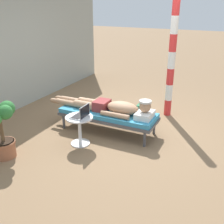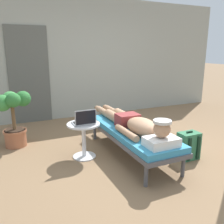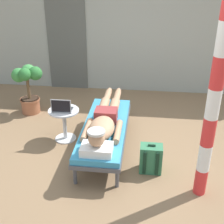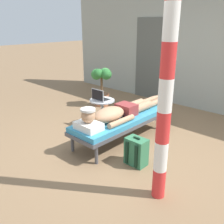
{
  "view_description": "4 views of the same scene",
  "coord_description": "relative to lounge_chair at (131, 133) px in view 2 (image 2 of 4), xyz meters",
  "views": [
    {
      "loc": [
        -4.51,
        -2.01,
        2.39
      ],
      "look_at": [
        -0.44,
        -0.06,
        0.52
      ],
      "focal_mm": 43.59,
      "sensor_mm": 36.0,
      "label": 1
    },
    {
      "loc": [
        -1.89,
        -2.83,
        1.56
      ],
      "look_at": [
        -0.44,
        0.36,
        0.64
      ],
      "focal_mm": 38.43,
      "sensor_mm": 36.0,
      "label": 2
    },
    {
      "loc": [
        0.35,
        -3.77,
        2.61
      ],
      "look_at": [
        -0.13,
        0.32,
        0.55
      ],
      "focal_mm": 48.8,
      "sensor_mm": 36.0,
      "label": 3
    },
    {
      "loc": [
        2.33,
        -2.82,
        1.92
      ],
      "look_at": [
        -0.26,
        -0.05,
        0.54
      ],
      "focal_mm": 39.59,
      "sensor_mm": 36.0,
      "label": 4
    }
  ],
  "objects": [
    {
      "name": "lounge_chair",
      "position": [
        0.0,
        0.0,
        0.0
      ],
      "size": [
        0.65,
        1.89,
        0.42
      ],
      "color": "#4C4C51",
      "rests_on": "ground"
    },
    {
      "name": "side_table",
      "position": [
        -0.68,
        0.21,
        0.01
      ],
      "size": [
        0.48,
        0.48,
        0.52
      ],
      "color": "silver",
      "rests_on": "ground"
    },
    {
      "name": "ground_plane",
      "position": [
        0.22,
        -0.14,
        -0.35
      ],
      "size": [
        40.0,
        40.0,
        0.0
      ],
      "primitive_type": "plane",
      "color": "#846647"
    },
    {
      "name": "backpack",
      "position": [
        0.69,
        -0.46,
        -0.15
      ],
      "size": [
        0.3,
        0.26,
        0.42
      ],
      "color": "#33724C",
      "rests_on": "ground"
    },
    {
      "name": "potted_plant",
      "position": [
        -1.58,
        1.1,
        0.2
      ],
      "size": [
        0.56,
        0.51,
        0.92
      ],
      "color": "#9E5B3D",
      "rests_on": "ground"
    },
    {
      "name": "laptop",
      "position": [
        -0.68,
        0.16,
        0.24
      ],
      "size": [
        0.31,
        0.24,
        0.23
      ],
      "color": "#A5A8AD",
      "rests_on": "side_table"
    },
    {
      "name": "person_reclining",
      "position": [
        -0.0,
        -0.07,
        0.17
      ],
      "size": [
        0.53,
        2.17,
        0.33
      ],
      "color": "white",
      "rests_on": "lounge_chair"
    },
    {
      "name": "house_wall_back",
      "position": [
        -0.0,
        2.52,
        1.0
      ],
      "size": [
        7.6,
        0.2,
        2.7
      ],
      "primitive_type": "cube",
      "color": "#999E93",
      "rests_on": "ground"
    },
    {
      "name": "house_door_panel",
      "position": [
        -1.15,
        2.41,
        0.67
      ],
      "size": [
        0.84,
        0.03,
        2.04
      ],
      "primitive_type": "cube",
      "color": "#545651",
      "rests_on": "ground"
    }
  ]
}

